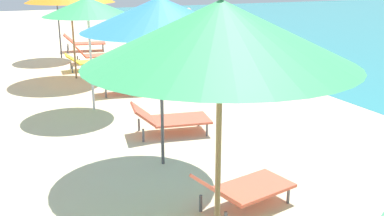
{
  "coord_description": "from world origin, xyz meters",
  "views": [
    {
      "loc": [
        -2.49,
        3.07,
        2.84
      ],
      "look_at": [
        -0.09,
        8.34,
        1.08
      ],
      "focal_mm": 41.83,
      "sensor_mm": 36.0,
      "label": 1
    }
  ],
  "objects_px": {
    "umbrella_third": "(221,33)",
    "lounger_fifth_shoreside": "(126,81)",
    "umbrella_fifth": "(87,7)",
    "lounger_farthest_inland": "(94,54)",
    "umbrella_fourth": "(160,14)",
    "lounger_farthest_shoreside": "(84,42)",
    "person_walking_near": "(189,26)",
    "lounger_fourth_shoreside": "(170,118)",
    "lounger_sixth_shoreside": "(88,61)",
    "lounger_third_shoreside": "(243,188)"
  },
  "relations": [
    {
      "from": "umbrella_third",
      "to": "lounger_fifth_shoreside",
      "type": "xyz_separation_m",
      "value": [
        1.22,
        7.05,
        -2.07
      ]
    },
    {
      "from": "umbrella_fifth",
      "to": "lounger_farthest_inland",
      "type": "bearing_deg",
      "value": 77.24
    },
    {
      "from": "umbrella_fourth",
      "to": "lounger_farthest_shoreside",
      "type": "relative_size",
      "value": 1.61
    },
    {
      "from": "lounger_fifth_shoreside",
      "to": "lounger_farthest_shoreside",
      "type": "relative_size",
      "value": 0.93
    },
    {
      "from": "lounger_farthest_inland",
      "to": "person_walking_near",
      "type": "xyz_separation_m",
      "value": [
        3.59,
        0.44,
        0.71
      ]
    },
    {
      "from": "umbrella_third",
      "to": "umbrella_fourth",
      "type": "bearing_deg",
      "value": 79.18
    },
    {
      "from": "lounger_farthest_shoreside",
      "to": "lounger_farthest_inland",
      "type": "distance_m",
      "value": 2.34
    },
    {
      "from": "umbrella_fourth",
      "to": "lounger_fifth_shoreside",
      "type": "xyz_separation_m",
      "value": [
        0.69,
        4.25,
        -1.97
      ]
    },
    {
      "from": "umbrella_third",
      "to": "lounger_farthest_inland",
      "type": "relative_size",
      "value": 2.04
    },
    {
      "from": "umbrella_fifth",
      "to": "lounger_farthest_inland",
      "type": "relative_size",
      "value": 1.83
    },
    {
      "from": "umbrella_fourth",
      "to": "lounger_fourth_shoreside",
      "type": "height_order",
      "value": "umbrella_fourth"
    },
    {
      "from": "lounger_sixth_shoreside",
      "to": "lounger_fourth_shoreside",
      "type": "bearing_deg",
      "value": -83.47
    },
    {
      "from": "lounger_third_shoreside",
      "to": "lounger_fifth_shoreside",
      "type": "bearing_deg",
      "value": 76.58
    },
    {
      "from": "umbrella_fifth",
      "to": "umbrella_fourth",
      "type": "bearing_deg",
      "value": -84.32
    },
    {
      "from": "umbrella_third",
      "to": "lounger_farthest_inland",
      "type": "xyz_separation_m",
      "value": [
        1.39,
        11.32,
        -2.11
      ]
    },
    {
      "from": "lounger_fourth_shoreside",
      "to": "lounger_farthest_inland",
      "type": "distance_m",
      "value": 7.32
    },
    {
      "from": "umbrella_fifth",
      "to": "lounger_fifth_shoreside",
      "type": "height_order",
      "value": "umbrella_fifth"
    },
    {
      "from": "umbrella_third",
      "to": "person_walking_near",
      "type": "xyz_separation_m",
      "value": [
        4.98,
        11.76,
        -1.4
      ]
    },
    {
      "from": "lounger_fifth_shoreside",
      "to": "lounger_farthest_inland",
      "type": "xyz_separation_m",
      "value": [
        0.16,
        4.27,
        -0.04
      ]
    },
    {
      "from": "umbrella_fifth",
      "to": "lounger_farthest_shoreside",
      "type": "bearing_deg",
      "value": 80.0
    },
    {
      "from": "lounger_third_shoreside",
      "to": "person_walking_near",
      "type": "distance_m",
      "value": 11.41
    },
    {
      "from": "umbrella_third",
      "to": "umbrella_fifth",
      "type": "xyz_separation_m",
      "value": [
        0.21,
        6.11,
        -0.21
      ]
    },
    {
      "from": "lounger_third_shoreside",
      "to": "lounger_sixth_shoreside",
      "type": "height_order",
      "value": "lounger_third_shoreside"
    },
    {
      "from": "umbrella_third",
      "to": "lounger_fourth_shoreside",
      "type": "bearing_deg",
      "value": 74.28
    },
    {
      "from": "umbrella_third",
      "to": "lounger_fourth_shoreside",
      "type": "distance_m",
      "value": 4.65
    },
    {
      "from": "lounger_sixth_shoreside",
      "to": "lounger_farthest_inland",
      "type": "distance_m",
      "value": 1.2
    },
    {
      "from": "umbrella_fifth",
      "to": "lounger_sixth_shoreside",
      "type": "xyz_separation_m",
      "value": [
        0.76,
        4.09,
        -1.89
      ]
    },
    {
      "from": "lounger_farthest_inland",
      "to": "umbrella_third",
      "type": "bearing_deg",
      "value": -92.82
    },
    {
      "from": "lounger_sixth_shoreside",
      "to": "lounger_farthest_shoreside",
      "type": "height_order",
      "value": "lounger_farthest_shoreside"
    },
    {
      "from": "lounger_sixth_shoreside",
      "to": "lounger_farthest_inland",
      "type": "height_order",
      "value": "lounger_farthest_inland"
    },
    {
      "from": "lounger_fifth_shoreside",
      "to": "lounger_farthest_shoreside",
      "type": "bearing_deg",
      "value": 101.02
    },
    {
      "from": "umbrella_fifth",
      "to": "lounger_sixth_shoreside",
      "type": "relative_size",
      "value": 1.71
    },
    {
      "from": "lounger_third_shoreside",
      "to": "lounger_farthest_inland",
      "type": "relative_size",
      "value": 1.03
    },
    {
      "from": "lounger_fifth_shoreside",
      "to": "lounger_farthest_inland",
      "type": "distance_m",
      "value": 4.27
    },
    {
      "from": "umbrella_fifth",
      "to": "lounger_fifth_shoreside",
      "type": "xyz_separation_m",
      "value": [
        1.02,
        0.94,
        -1.86
      ]
    },
    {
      "from": "lounger_farthest_inland",
      "to": "lounger_farthest_shoreside",
      "type": "bearing_deg",
      "value": 90.49
    },
    {
      "from": "umbrella_fourth",
      "to": "lounger_fifth_shoreside",
      "type": "distance_m",
      "value": 4.73
    },
    {
      "from": "lounger_fifth_shoreside",
      "to": "lounger_farthest_shoreside",
      "type": "distance_m",
      "value": 6.61
    },
    {
      "from": "lounger_fourth_shoreside",
      "to": "person_walking_near",
      "type": "xyz_separation_m",
      "value": [
        3.85,
        7.76,
        0.68
      ]
    },
    {
      "from": "lounger_third_shoreside",
      "to": "umbrella_fifth",
      "type": "distance_m",
      "value": 5.4
    },
    {
      "from": "umbrella_fourth",
      "to": "umbrella_fifth",
      "type": "distance_m",
      "value": 3.32
    },
    {
      "from": "lounger_third_shoreside",
      "to": "lounger_fourth_shoreside",
      "type": "distance_m",
      "value": 2.9
    },
    {
      "from": "lounger_farthest_shoreside",
      "to": "lounger_farthest_inland",
      "type": "height_order",
      "value": "lounger_farthest_shoreside"
    },
    {
      "from": "lounger_third_shoreside",
      "to": "umbrella_fifth",
      "type": "height_order",
      "value": "umbrella_fifth"
    },
    {
      "from": "lounger_fourth_shoreside",
      "to": "lounger_farthest_shoreside",
      "type": "height_order",
      "value": "lounger_farthest_shoreside"
    },
    {
      "from": "umbrella_fifth",
      "to": "person_walking_near",
      "type": "height_order",
      "value": "umbrella_fifth"
    },
    {
      "from": "lounger_sixth_shoreside",
      "to": "lounger_farthest_shoreside",
      "type": "xyz_separation_m",
      "value": [
        0.57,
        3.45,
        0.06
      ]
    },
    {
      "from": "lounger_farthest_shoreside",
      "to": "person_walking_near",
      "type": "height_order",
      "value": "person_walking_near"
    },
    {
      "from": "umbrella_third",
      "to": "lounger_third_shoreside",
      "type": "height_order",
      "value": "umbrella_third"
    },
    {
      "from": "umbrella_fourth",
      "to": "umbrella_fifth",
      "type": "xyz_separation_m",
      "value": [
        -0.33,
        3.3,
        -0.11
      ]
    }
  ]
}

